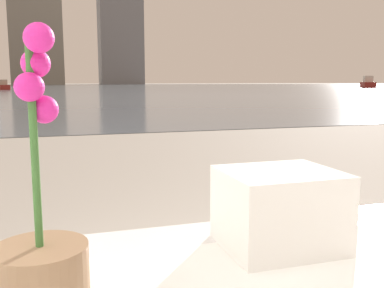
% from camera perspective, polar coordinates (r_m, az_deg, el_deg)
% --- Properties ---
extents(potted_orchid, '(0.15, 0.15, 0.42)m').
position_cam_1_polar(potted_orchid, '(0.72, -19.55, -12.44)').
color(potted_orchid, '#8C6B4C').
rests_on(potted_orchid, bathtub).
extents(towel_stack, '(0.23, 0.20, 0.16)m').
position_cam_1_polar(towel_stack, '(0.91, 11.56, -8.47)').
color(towel_stack, white).
rests_on(towel_stack, bathtub).
extents(harbor_water, '(180.00, 110.00, 0.01)m').
position_cam_1_polar(harbor_water, '(61.82, -17.00, 7.25)').
color(harbor_water, slate).
rests_on(harbor_water, ground_plane).
extents(harbor_boat_0, '(1.54, 2.76, 0.98)m').
position_cam_1_polar(harbor_boat_0, '(46.31, -23.87, 7.08)').
color(harbor_boat_0, maroon).
rests_on(harbor_boat_0, harbor_water).
extents(harbor_boat_1, '(3.23, 4.16, 1.51)m').
position_cam_1_polar(harbor_boat_1, '(59.36, 22.40, 7.47)').
color(harbor_boat_1, maroon).
rests_on(harbor_boat_1, harbor_water).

